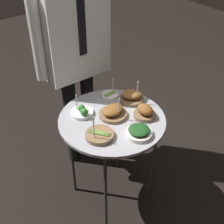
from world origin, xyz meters
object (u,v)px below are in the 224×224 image
object	(u,v)px
serving_cart	(112,125)
bowl_asparagus_center	(99,135)
bowl_roast_near_rim	(113,112)
bowl_roast_front_right	(132,97)
bowl_asparagus_back_left	(110,95)
bowl_broccoli_front_left	(82,112)
bowl_roast_front_center	(145,112)
bowl_spinach_mid_right	(139,132)
waiter_figure	(74,44)

from	to	relation	value
serving_cart	bowl_asparagus_center	distance (m)	0.20
bowl_roast_near_rim	bowl_roast_front_right	xyz separation A→B (m)	(0.20, 0.06, 0.00)
bowl_asparagus_back_left	bowl_broccoli_front_left	world-z (taller)	bowl_broccoli_front_left
bowl_broccoli_front_left	bowl_roast_front_center	bearing A→B (deg)	-39.85
bowl_spinach_mid_right	bowl_roast_front_center	xyz separation A→B (m)	(0.14, 0.11, 0.01)
bowl_roast_near_rim	bowl_roast_front_right	size ratio (longest dim) A/B	1.05
bowl_roast_near_rim	bowl_roast_front_right	world-z (taller)	bowl_roast_front_right
bowl_roast_near_rim	bowl_broccoli_front_left	xyz separation A→B (m)	(-0.14, 0.12, -0.01)
bowl_roast_near_rim	bowl_asparagus_center	xyz separation A→B (m)	(-0.18, -0.11, -0.01)
bowl_spinach_mid_right	bowl_broccoli_front_left	world-z (taller)	bowl_broccoli_front_left
bowl_roast_front_right	bowl_roast_near_rim	bearing A→B (deg)	-163.87
serving_cart	bowl_broccoli_front_left	bearing A→B (deg)	130.89
serving_cart	bowl_broccoli_front_left	size ratio (longest dim) A/B	5.13
bowl_roast_near_rim	bowl_spinach_mid_right	world-z (taller)	bowl_roast_near_rim
serving_cart	bowl_roast_front_right	distance (m)	0.25
serving_cart	bowl_asparagus_center	xyz separation A→B (m)	(-0.16, -0.09, 0.07)
bowl_roast_near_rim	waiter_figure	distance (m)	0.55
bowl_broccoli_front_left	waiter_figure	xyz separation A→B (m)	(0.18, 0.35, 0.27)
bowl_roast_front_center	bowl_broccoli_front_left	distance (m)	0.39
serving_cart	waiter_figure	distance (m)	0.61
bowl_roast_near_rim	bowl_spinach_mid_right	size ratio (longest dim) A/B	1.14
bowl_roast_front_right	bowl_roast_front_center	bearing A→B (deg)	-104.61
bowl_roast_front_center	waiter_figure	bearing A→B (deg)	101.06
bowl_asparagus_back_left	waiter_figure	xyz separation A→B (m)	(-0.08, 0.29, 0.28)
bowl_roast_near_rim	serving_cart	bearing A→B (deg)	-139.08
bowl_roast_front_right	bowl_spinach_mid_right	distance (m)	0.35
serving_cart	waiter_figure	size ratio (longest dim) A/B	0.45
serving_cart	bowl_spinach_mid_right	world-z (taller)	bowl_spinach_mid_right
bowl_roast_front_center	bowl_roast_front_right	bearing A→B (deg)	75.39
bowl_spinach_mid_right	serving_cart	bearing A→B (deg)	97.75
bowl_asparagus_back_left	bowl_roast_front_center	bearing A→B (deg)	-82.56
bowl_roast_front_right	bowl_spinach_mid_right	world-z (taller)	bowl_roast_front_right
bowl_asparagus_center	bowl_roast_front_right	bearing A→B (deg)	24.03
bowl_asparagus_back_left	waiter_figure	size ratio (longest dim) A/B	0.08
serving_cart	bowl_asparagus_back_left	distance (m)	0.25
bowl_asparagus_center	bowl_spinach_mid_right	distance (m)	0.23
bowl_asparagus_center	bowl_broccoli_front_left	xyz separation A→B (m)	(0.04, 0.24, 0.01)
serving_cart	bowl_broccoli_front_left	distance (m)	0.20
bowl_asparagus_center	waiter_figure	distance (m)	0.68
bowl_broccoli_front_left	bowl_roast_near_rim	bearing A→B (deg)	-40.75
bowl_spinach_mid_right	bowl_roast_front_center	distance (m)	0.18
bowl_roast_near_rim	bowl_roast_front_center	size ratio (longest dim) A/B	1.28
bowl_roast_near_rim	bowl_spinach_mid_right	distance (m)	0.23
serving_cart	bowl_roast_near_rim	size ratio (longest dim) A/B	4.06
waiter_figure	bowl_roast_front_center	bearing A→B (deg)	-78.94
bowl_asparagus_center	bowl_roast_front_center	bearing A→B (deg)	-1.94
waiter_figure	bowl_roast_near_rim	bearing A→B (deg)	-94.25
bowl_roast_near_rim	bowl_roast_front_center	distance (m)	0.20
bowl_roast_near_rim	bowl_roast_front_right	bearing A→B (deg)	16.13
bowl_asparagus_center	bowl_broccoli_front_left	bearing A→B (deg)	81.25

